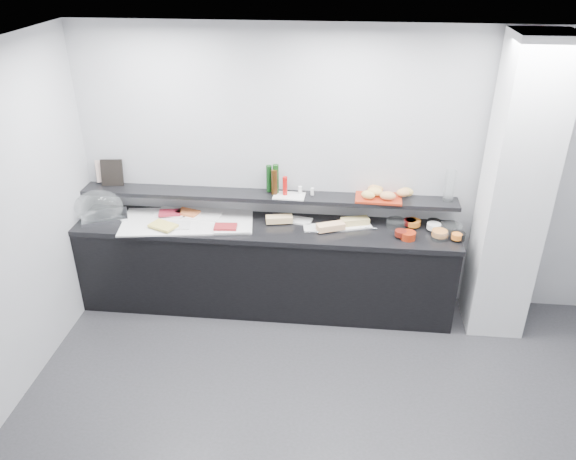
# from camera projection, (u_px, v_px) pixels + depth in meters

# --- Properties ---
(ground) EXTENTS (5.00, 5.00, 0.00)m
(ground) POSITION_uv_depth(u_px,v_px,m) (328.00, 442.00, 4.17)
(ground) COLOR #2D2D30
(ground) RESTS_ON ground
(back_wall) EXTENTS (5.00, 0.02, 2.70)m
(back_wall) POSITION_uv_depth(u_px,v_px,m) (341.00, 173.00, 5.29)
(back_wall) COLOR #A7A9AE
(back_wall) RESTS_ON ground
(ceiling) EXTENTS (5.00, 5.00, 0.00)m
(ceiling) POSITION_uv_depth(u_px,v_px,m) (345.00, 74.00, 2.91)
(ceiling) COLOR white
(ceiling) RESTS_ON back_wall
(column) EXTENTS (0.50, 0.50, 2.70)m
(column) POSITION_uv_depth(u_px,v_px,m) (514.00, 194.00, 4.85)
(column) COLOR silver
(column) RESTS_ON ground
(buffet_cabinet) EXTENTS (3.60, 0.60, 0.85)m
(buffet_cabinet) POSITION_uv_depth(u_px,v_px,m) (265.00, 268.00, 5.53)
(buffet_cabinet) COLOR black
(buffet_cabinet) RESTS_ON ground
(counter_top) EXTENTS (3.62, 0.62, 0.05)m
(counter_top) POSITION_uv_depth(u_px,v_px,m) (265.00, 228.00, 5.32)
(counter_top) COLOR black
(counter_top) RESTS_ON buffet_cabinet
(wall_shelf) EXTENTS (3.60, 0.25, 0.04)m
(wall_shelf) POSITION_uv_depth(u_px,v_px,m) (267.00, 196.00, 5.35)
(wall_shelf) COLOR black
(wall_shelf) RESTS_ON back_wall
(cloche_base) EXTENTS (0.50, 0.43, 0.04)m
(cloche_base) POSITION_uv_depth(u_px,v_px,m) (105.00, 217.00, 5.42)
(cloche_base) COLOR silver
(cloche_base) RESTS_ON counter_top
(cloche_dome) EXTENTS (0.53, 0.42, 0.34)m
(cloche_dome) POSITION_uv_depth(u_px,v_px,m) (99.00, 207.00, 5.38)
(cloche_dome) COLOR white
(cloche_dome) RESTS_ON cloche_base
(linen_runner) EXTENTS (1.31, 0.76, 0.01)m
(linen_runner) POSITION_uv_depth(u_px,v_px,m) (188.00, 221.00, 5.38)
(linen_runner) COLOR silver
(linen_runner) RESTS_ON counter_top
(platter_meat_a) EXTENTS (0.33, 0.25, 0.01)m
(platter_meat_a) POSITION_uv_depth(u_px,v_px,m) (172.00, 212.00, 5.51)
(platter_meat_a) COLOR silver
(platter_meat_a) RESTS_ON linen_runner
(food_meat_a) EXTENTS (0.23, 0.17, 0.02)m
(food_meat_a) POSITION_uv_depth(u_px,v_px,m) (170.00, 213.00, 5.46)
(food_meat_a) COLOR maroon
(food_meat_a) RESTS_ON platter_meat_a
(platter_salmon) EXTENTS (0.34, 0.25, 0.01)m
(platter_salmon) POSITION_uv_depth(u_px,v_px,m) (204.00, 215.00, 5.45)
(platter_salmon) COLOR white
(platter_salmon) RESTS_ON linen_runner
(food_salmon) EXTENTS (0.24, 0.19, 0.02)m
(food_salmon) POSITION_uv_depth(u_px,v_px,m) (188.00, 212.00, 5.47)
(food_salmon) COLOR orange
(food_salmon) RESTS_ON platter_salmon
(platter_cheese) EXTENTS (0.29, 0.22, 0.01)m
(platter_cheese) POSITION_uv_depth(u_px,v_px,m) (176.00, 226.00, 5.26)
(platter_cheese) COLOR silver
(platter_cheese) RESTS_ON linen_runner
(food_cheese) EXTENTS (0.29, 0.25, 0.02)m
(food_cheese) POSITION_uv_depth(u_px,v_px,m) (163.00, 226.00, 5.22)
(food_cheese) COLOR #E2CB58
(food_cheese) RESTS_ON platter_cheese
(platter_meat_b) EXTENTS (0.37, 0.28, 0.01)m
(platter_meat_b) POSITION_uv_depth(u_px,v_px,m) (233.00, 228.00, 5.22)
(platter_meat_b) COLOR white
(platter_meat_b) RESTS_ON linen_runner
(food_meat_b) EXTENTS (0.22, 0.15, 0.02)m
(food_meat_b) POSITION_uv_depth(u_px,v_px,m) (225.00, 227.00, 5.20)
(food_meat_b) COLOR maroon
(food_meat_b) RESTS_ON platter_meat_b
(sandwich_plate_left) EXTENTS (0.36, 0.20, 0.01)m
(sandwich_plate_left) POSITION_uv_depth(u_px,v_px,m) (294.00, 220.00, 5.40)
(sandwich_plate_left) COLOR white
(sandwich_plate_left) RESTS_ON counter_top
(sandwich_food_left) EXTENTS (0.27, 0.15, 0.06)m
(sandwich_food_left) POSITION_uv_depth(u_px,v_px,m) (279.00, 219.00, 5.33)
(sandwich_food_left) COLOR #E3B877
(sandwich_food_left) RESTS_ON sandwich_plate_left
(tongs_left) EXTENTS (0.16, 0.01, 0.01)m
(tongs_left) POSITION_uv_depth(u_px,v_px,m) (286.00, 221.00, 5.34)
(tongs_left) COLOR #B5B6BC
(tongs_left) RESTS_ON sandwich_plate_left
(sandwich_plate_mid) EXTENTS (0.36, 0.20, 0.01)m
(sandwich_plate_mid) POSITION_uv_depth(u_px,v_px,m) (322.00, 228.00, 5.26)
(sandwich_plate_mid) COLOR white
(sandwich_plate_mid) RESTS_ON counter_top
(sandwich_food_mid) EXTENTS (0.28, 0.19, 0.06)m
(sandwich_food_mid) POSITION_uv_depth(u_px,v_px,m) (331.00, 227.00, 5.19)
(sandwich_food_mid) COLOR #E8AD7A
(sandwich_food_mid) RESTS_ON sandwich_plate_mid
(tongs_mid) EXTENTS (0.16, 0.02, 0.01)m
(tongs_mid) POSITION_uv_depth(u_px,v_px,m) (313.00, 232.00, 5.16)
(tongs_mid) COLOR silver
(tongs_mid) RESTS_ON sandwich_plate_mid
(sandwich_plate_right) EXTENTS (0.34, 0.23, 0.01)m
(sandwich_plate_right) POSITION_uv_depth(u_px,v_px,m) (354.00, 226.00, 5.28)
(sandwich_plate_right) COLOR white
(sandwich_plate_right) RESTS_ON counter_top
(sandwich_food_right) EXTENTS (0.28, 0.17, 0.06)m
(sandwich_food_right) POSITION_uv_depth(u_px,v_px,m) (355.00, 221.00, 5.29)
(sandwich_food_right) COLOR tan
(sandwich_food_right) RESTS_ON sandwich_plate_right
(tongs_right) EXTENTS (0.16, 0.03, 0.01)m
(tongs_right) POSITION_uv_depth(u_px,v_px,m) (369.00, 228.00, 5.23)
(tongs_right) COLOR #AFB2B6
(tongs_right) RESTS_ON sandwich_plate_right
(bowl_glass_fruit) EXTENTS (0.24, 0.24, 0.07)m
(bowl_glass_fruit) POSITION_uv_depth(u_px,v_px,m) (396.00, 223.00, 5.27)
(bowl_glass_fruit) COLOR white
(bowl_glass_fruit) RESTS_ON counter_top
(fill_glass_fruit) EXTENTS (0.17, 0.17, 0.05)m
(fill_glass_fruit) POSITION_uv_depth(u_px,v_px,m) (413.00, 223.00, 5.26)
(fill_glass_fruit) COLOR orange
(fill_glass_fruit) RESTS_ON bowl_glass_fruit
(bowl_black_jam) EXTENTS (0.16, 0.16, 0.07)m
(bowl_black_jam) POSITION_uv_depth(u_px,v_px,m) (434.00, 224.00, 5.26)
(bowl_black_jam) COLOR black
(bowl_black_jam) RESTS_ON counter_top
(fill_black_jam) EXTENTS (0.14, 0.14, 0.05)m
(fill_black_jam) POSITION_uv_depth(u_px,v_px,m) (410.00, 222.00, 5.27)
(fill_black_jam) COLOR #580C0D
(fill_black_jam) RESTS_ON bowl_black_jam
(bowl_glass_cream) EXTENTS (0.26, 0.26, 0.07)m
(bowl_glass_cream) POSITION_uv_depth(u_px,v_px,m) (451.00, 228.00, 5.18)
(bowl_glass_cream) COLOR white
(bowl_glass_cream) RESTS_ON counter_top
(fill_glass_cream) EXTENTS (0.15, 0.15, 0.05)m
(fill_glass_cream) POSITION_uv_depth(u_px,v_px,m) (434.00, 226.00, 5.20)
(fill_glass_cream) COLOR white
(fill_glass_cream) RESTS_ON bowl_glass_cream
(bowl_red_jam) EXTENTS (0.18, 0.18, 0.07)m
(bowl_red_jam) POSITION_uv_depth(u_px,v_px,m) (408.00, 236.00, 5.06)
(bowl_red_jam) COLOR maroon
(bowl_red_jam) RESTS_ON counter_top
(fill_red_jam) EXTENTS (0.13, 0.13, 0.05)m
(fill_red_jam) POSITION_uv_depth(u_px,v_px,m) (401.00, 233.00, 5.08)
(fill_red_jam) COLOR #56140C
(fill_red_jam) RESTS_ON bowl_red_jam
(bowl_glass_salmon) EXTENTS (0.17, 0.17, 0.07)m
(bowl_glass_salmon) POSITION_uv_depth(u_px,v_px,m) (440.00, 236.00, 5.06)
(bowl_glass_salmon) COLOR white
(bowl_glass_salmon) RESTS_ON counter_top
(fill_glass_salmon) EXTENTS (0.17, 0.17, 0.05)m
(fill_glass_salmon) POSITION_uv_depth(u_px,v_px,m) (440.00, 233.00, 5.08)
(fill_glass_salmon) COLOR orange
(fill_glass_salmon) RESTS_ON bowl_glass_salmon
(bowl_black_fruit) EXTENTS (0.12, 0.12, 0.07)m
(bowl_black_fruit) POSITION_uv_depth(u_px,v_px,m) (459.00, 236.00, 5.05)
(bowl_black_fruit) COLOR black
(bowl_black_fruit) RESTS_ON counter_top
(fill_black_fruit) EXTENTS (0.11, 0.11, 0.05)m
(fill_black_fruit) POSITION_uv_depth(u_px,v_px,m) (457.00, 236.00, 5.02)
(fill_black_fruit) COLOR orange
(fill_black_fruit) RESTS_ON bowl_black_fruit
(framed_print) EXTENTS (0.22, 0.10, 0.26)m
(framed_print) POSITION_uv_depth(u_px,v_px,m) (112.00, 173.00, 5.48)
(framed_print) COLOR black
(framed_print) RESTS_ON wall_shelf
(print_art) EXTENTS (0.21, 0.11, 0.22)m
(print_art) POSITION_uv_depth(u_px,v_px,m) (107.00, 171.00, 5.52)
(print_art) COLOR tan
(print_art) RESTS_ON framed_print
(condiment_tray) EXTENTS (0.30, 0.20, 0.01)m
(condiment_tray) POSITION_uv_depth(u_px,v_px,m) (289.00, 196.00, 5.29)
(condiment_tray) COLOR white
(condiment_tray) RESTS_ON wall_shelf
(bottle_green_a) EXTENTS (0.06, 0.06, 0.26)m
(bottle_green_a) POSITION_uv_depth(u_px,v_px,m) (269.00, 178.00, 5.32)
(bottle_green_a) COLOR black
(bottle_green_a) RESTS_ON condiment_tray
(bottle_brown) EXTENTS (0.07, 0.07, 0.24)m
(bottle_brown) POSITION_uv_depth(u_px,v_px,m) (274.00, 182.00, 5.26)
(bottle_brown) COLOR #311B09
(bottle_brown) RESTS_ON condiment_tray
(bottle_green_b) EXTENTS (0.07, 0.07, 0.28)m
(bottle_green_b) POSITION_uv_depth(u_px,v_px,m) (276.00, 179.00, 5.28)
(bottle_green_b) COLOR #10390F
(bottle_green_b) RESTS_ON condiment_tray
(bottle_hot) EXTENTS (0.05, 0.05, 0.18)m
(bottle_hot) POSITION_uv_depth(u_px,v_px,m) (285.00, 186.00, 5.26)
(bottle_hot) COLOR #B30E0C
(bottle_hot) RESTS_ON condiment_tray
(shaker_salt) EXTENTS (0.04, 0.04, 0.07)m
(shaker_salt) POSITION_uv_depth(u_px,v_px,m) (300.00, 190.00, 5.32)
(shaker_salt) COLOR white
(shaker_salt) RESTS_ON condiment_tray
(shaker_pepper) EXTENTS (0.04, 0.04, 0.07)m
(shaker_pepper) POSITION_uv_depth(u_px,v_px,m) (312.00, 192.00, 5.28)
(shaker_pepper) COLOR silver
(shaker_pepper) RESTS_ON condiment_tray
(bread_tray) EXTENTS (0.44, 0.32, 0.02)m
(bread_tray) POSITION_uv_depth(u_px,v_px,m) (378.00, 197.00, 5.26)
(bread_tray) COLOR #9E2811
(bread_tray) RESTS_ON wall_shelf
(bread_roll_nw) EXTENTS (0.14, 0.11, 0.08)m
(bread_roll_nw) POSITION_uv_depth(u_px,v_px,m) (374.00, 189.00, 5.30)
(bread_roll_nw) COLOR #C08349
(bread_roll_nw) RESTS_ON bread_tray
(bread_roll_n) EXTENTS (0.15, 0.13, 0.08)m
(bread_roll_n) POSITION_uv_depth(u_px,v_px,m) (377.00, 190.00, 5.28)
(bread_roll_n) COLOR #B68445
(bread_roll_n) RESTS_ON bread_tray
(bread_roll_ne) EXTENTS (0.15, 0.12, 0.08)m
(bread_roll_ne) POSITION_uv_depth(u_px,v_px,m) (407.00, 192.00, 5.24)
(bread_roll_ne) COLOR #B99146
(bread_roll_ne) RESTS_ON bread_tray
(bread_roll_sw) EXTENTS (0.15, 0.12, 0.08)m
(bread_roll_sw) POSITION_uv_depth(u_px,v_px,m) (368.00, 195.00, 5.18)
(bread_roll_sw) COLOR #D7AE52
(bread_roll_sw) RESTS_ON bread_tray
(bread_roll_s) EXTENTS (0.15, 0.10, 0.08)m
(bread_roll_s) POSITION_uv_depth(u_px,v_px,m) (388.00, 196.00, 5.16)
(bread_roll_s) COLOR #CA874D
(bread_roll_s) RESTS_ON bread_tray
(bread_roll_midw) EXTENTS (0.17, 0.14, 0.08)m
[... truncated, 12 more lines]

